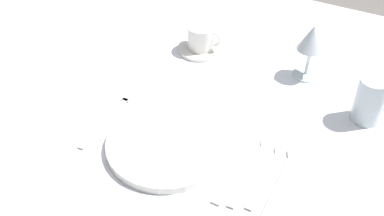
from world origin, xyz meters
name	(u,v)px	position (x,y,z in m)	size (l,w,h in m)	color
dining_table	(213,114)	(0.00, 0.00, 0.66)	(1.80, 1.11, 0.74)	white
dinner_plate	(166,144)	(0.00, -0.23, 0.75)	(0.26, 0.26, 0.02)	white
fork_outer	(111,116)	(-0.17, -0.20, 0.74)	(0.02, 0.22, 0.00)	beige
dinner_knife	(238,166)	(0.16, -0.22, 0.74)	(0.02, 0.23, 0.00)	beige
spoon_soup	(256,161)	(0.18, -0.18, 0.74)	(0.03, 0.22, 0.01)	beige
spoon_dessert	(272,166)	(0.22, -0.18, 0.74)	(0.03, 0.20, 0.01)	beige
spoon_tea	(284,174)	(0.25, -0.19, 0.74)	(0.03, 0.23, 0.01)	beige
saucer_left	(201,48)	(-0.10, 0.14, 0.74)	(0.12, 0.12, 0.01)	white
coffee_cup_left	(202,37)	(-0.10, 0.14, 0.78)	(0.10, 0.07, 0.06)	white
wine_glass_left	(312,41)	(0.18, 0.16, 0.84)	(0.07, 0.07, 0.14)	silver
drink_tumbler	(370,100)	(0.35, 0.06, 0.80)	(0.07, 0.07, 0.11)	silver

